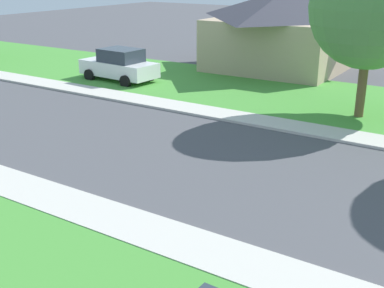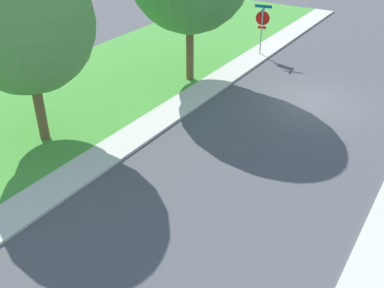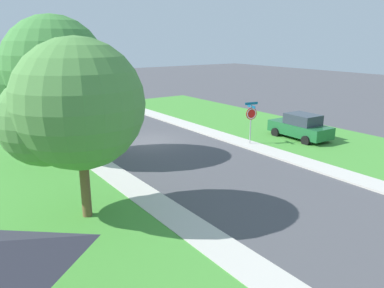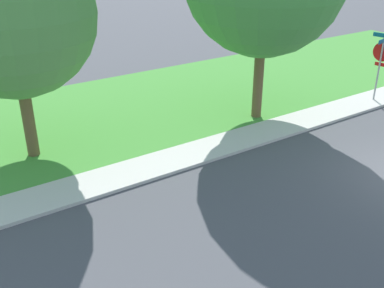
% 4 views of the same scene
% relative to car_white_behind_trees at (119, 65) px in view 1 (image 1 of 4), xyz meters
% --- Properties ---
extents(sidewalk_east, '(1.40, 56.00, 0.10)m').
position_rel_car_white_behind_trees_xyz_m(sidewalk_east, '(-2.69, -9.36, -0.82)').
color(sidewalk_east, beige).
rests_on(sidewalk_east, ground).
extents(lawn_east, '(8.00, 56.00, 0.08)m').
position_rel_car_white_behind_trees_xyz_m(lawn_east, '(2.01, -9.36, -0.83)').
color(lawn_east, '#479338').
rests_on(lawn_east, ground).
extents(sidewalk_west, '(1.40, 56.00, 0.10)m').
position_rel_car_white_behind_trees_xyz_m(sidewalk_west, '(-12.09, -9.36, -0.82)').
color(sidewalk_west, beige).
rests_on(sidewalk_west, ground).
extents(car_white_behind_trees, '(2.25, 4.41, 1.76)m').
position_rel_car_white_behind_trees_xyz_m(car_white_behind_trees, '(0.00, 0.00, 0.00)').
color(car_white_behind_trees, white).
rests_on(car_white_behind_trees, ground).
extents(tree_sidewalk_near, '(5.04, 4.69, 6.71)m').
position_rel_car_white_behind_trees_xyz_m(tree_sidewalk_near, '(0.28, -12.89, 3.34)').
color(tree_sidewalk_near, brown).
rests_on(tree_sidewalk_near, ground).
extents(house_right_setback, '(9.13, 7.95, 4.60)m').
position_rel_car_white_behind_trees_xyz_m(house_right_setback, '(8.41, -5.77, 1.50)').
color(house_right_setback, tan).
rests_on(house_right_setback, ground).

